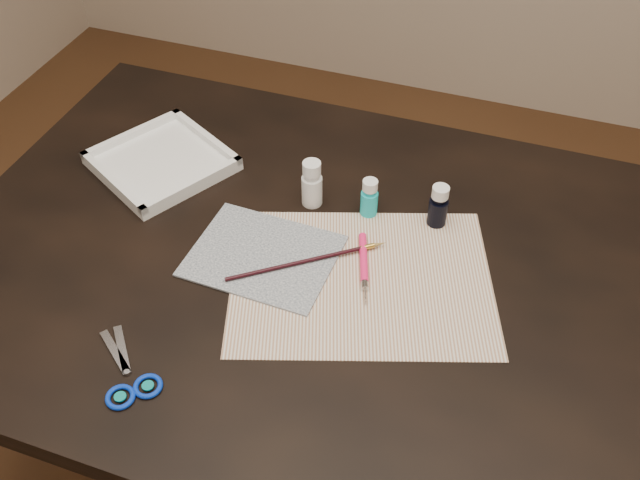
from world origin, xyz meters
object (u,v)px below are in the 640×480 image
(paint_bottle_white, at_px, (312,183))
(scissors, at_px, (120,366))
(paint_bottle_navy, at_px, (438,206))
(palette_tray, at_px, (162,161))
(paint_bottle_cyan, at_px, (369,198))
(paper, at_px, (361,280))
(canvas, at_px, (263,256))

(paint_bottle_white, relative_size, scissors, 0.55)
(paint_bottle_navy, distance_m, palette_tray, 0.54)
(paint_bottle_cyan, xyz_separation_m, paint_bottle_navy, (0.12, 0.01, 0.00))
(paint_bottle_white, relative_size, paint_bottle_navy, 1.11)
(paint_bottle_navy, relative_size, scissors, 0.50)
(paint_bottle_navy, xyz_separation_m, palette_tray, (-0.54, -0.02, -0.03))
(paper, height_order, paint_bottle_cyan, paint_bottle_cyan)
(paint_bottle_navy, relative_size, palette_tray, 0.37)
(paint_bottle_white, bearing_deg, palette_tray, 179.26)
(paint_bottle_white, height_order, paint_bottle_cyan, paint_bottle_white)
(paint_bottle_white, bearing_deg, paper, -47.59)
(canvas, distance_m, paint_bottle_navy, 0.32)
(canvas, relative_size, scissors, 1.44)
(paper, relative_size, canvas, 1.78)
(paint_bottle_navy, height_order, scissors, paint_bottle_navy)
(paper, xyz_separation_m, paint_bottle_cyan, (-0.04, 0.16, 0.04))
(paint_bottle_cyan, bearing_deg, paint_bottle_navy, 6.89)
(canvas, xyz_separation_m, paint_bottle_cyan, (0.14, 0.16, 0.03))
(paint_bottle_cyan, bearing_deg, canvas, -129.80)
(paint_bottle_cyan, height_order, palette_tray, paint_bottle_cyan)
(palette_tray, bearing_deg, paint_bottle_navy, 1.76)
(paint_bottle_navy, bearing_deg, palette_tray, -178.24)
(palette_tray, bearing_deg, paint_bottle_white, -0.74)
(paint_bottle_white, distance_m, palette_tray, 0.31)
(paper, bearing_deg, paint_bottle_cyan, 102.36)
(paper, height_order, scissors, scissors)
(paint_bottle_white, bearing_deg, canvas, -101.15)
(canvas, bearing_deg, paint_bottle_cyan, 50.20)
(paper, xyz_separation_m, scissors, (-0.28, -0.28, 0.00))
(paper, height_order, paint_bottle_navy, paint_bottle_navy)
(paper, bearing_deg, paint_bottle_navy, 63.94)
(paper, bearing_deg, scissors, -134.93)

